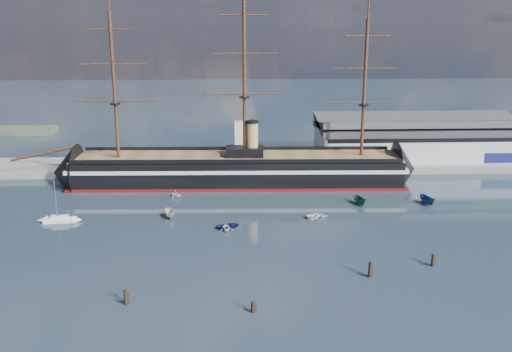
{
  "coord_description": "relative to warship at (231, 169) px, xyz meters",
  "views": [
    {
      "loc": [
        -0.02,
        -90.88,
        43.82
      ],
      "look_at": [
        5.56,
        35.0,
        9.0
      ],
      "focal_mm": 40.0,
      "sensor_mm": 36.0,
      "label": 1
    }
  ],
  "objects": [
    {
      "name": "motorboat_d",
      "position": [
        -14.1,
        -12.0,
        -4.04
      ],
      "size": [
        5.51,
        5.48,
        1.99
      ],
      "primitive_type": "imported",
      "rotation": [
        0.0,
        0.0,
        0.78
      ],
      "color": "white",
      "rests_on": "ground"
    },
    {
      "name": "warship",
      "position": [
        0.0,
        0.0,
        0.0
      ],
      "size": [
        113.11,
        18.84,
        53.94
      ],
      "rotation": [
        0.0,
        0.0,
        -0.03
      ],
      "color": "black",
      "rests_on": "ground"
    },
    {
      "name": "motorboat_b",
      "position": [
        -0.76,
        -34.53,
        -4.04
      ],
      "size": [
        2.12,
        3.41,
        1.49
      ],
      "primitive_type": "imported",
      "rotation": [
        0.0,
        0.0,
        1.86
      ],
      "color": "navy",
      "rests_on": "ground"
    },
    {
      "name": "sailboat",
      "position": [
        -38.36,
        -29.19,
        -3.32
      ],
      "size": [
        7.16,
        2.59,
        11.23
      ],
      "rotation": [
        0.0,
        0.0,
        0.08
      ],
      "color": "white",
      "rests_on": "ground"
    },
    {
      "name": "piling_near_mid",
      "position": [
        3.19,
        -71.61,
        -4.04
      ],
      "size": [
        0.64,
        0.64,
        2.51
      ],
      "primitive_type": "cylinder",
      "color": "black",
      "rests_on": "ground"
    },
    {
      "name": "quay_tower",
      "position": [
        3.14,
        13.0,
        5.72
      ],
      "size": [
        5.0,
        5.0,
        15.0
      ],
      "color": "silver",
      "rests_on": "ground"
    },
    {
      "name": "motorboat_c",
      "position": [
        31.37,
        -19.88,
        -4.04
      ],
      "size": [
        6.37,
        3.67,
        2.4
      ],
      "primitive_type": "imported",
      "rotation": [
        0.0,
        0.0,
        0.26
      ],
      "color": "#144631",
      "rests_on": "ground"
    },
    {
      "name": "warehouse",
      "position": [
        58.14,
        20.0,
        3.95
      ],
      "size": [
        63.0,
        21.0,
        11.6
      ],
      "color": "#B7BABC",
      "rests_on": "ground"
    },
    {
      "name": "quay",
      "position": [
        10.14,
        16.0,
        -4.04
      ],
      "size": [
        180.0,
        18.0,
        2.0
      ],
      "primitive_type": "cube",
      "color": "slate",
      "rests_on": "ground"
    },
    {
      "name": "ground",
      "position": [
        0.14,
        -20.0,
        -4.04
      ],
      "size": [
        600.0,
        600.0,
        0.0
      ],
      "primitive_type": "plane",
      "color": "#213443",
      "rests_on": "ground"
    },
    {
      "name": "motorboat_g",
      "position": [
        -1.14,
        -36.34,
        -4.04
      ],
      "size": [
        5.7,
        3.33,
        1.96
      ],
      "primitive_type": "imported",
      "rotation": [
        0.0,
        0.0,
        0.2
      ],
      "color": "white",
      "rests_on": "ground"
    },
    {
      "name": "motorboat_e",
      "position": [
        19.76,
        -29.35,
        -4.04
      ],
      "size": [
        1.54,
        3.46,
        1.58
      ],
      "primitive_type": "imported",
      "rotation": [
        0.0,
        0.0,
        1.52
      ],
      "color": "white",
      "rests_on": "ground"
    },
    {
      "name": "piling_near_left",
      "position": [
        -16.9,
        -68.14,
        -4.04
      ],
      "size": [
        0.64,
        0.64,
        3.31
      ],
      "primitive_type": "cylinder",
      "color": "black",
      "rests_on": "ground"
    },
    {
      "name": "motorboat_f",
      "position": [
        47.88,
        -20.3,
        -4.04
      ],
      "size": [
        6.91,
        4.08,
        2.6
      ],
      "primitive_type": "imported",
      "rotation": [
        0.0,
        0.0,
        0.28
      ],
      "color": "navy",
      "rests_on": "ground"
    },
    {
      "name": "piling_near_right",
      "position": [
        24.17,
        -60.05,
        -4.04
      ],
      "size": [
        0.64,
        0.64,
        3.6
      ],
      "primitive_type": "cylinder",
      "color": "black",
      "rests_on": "ground"
    },
    {
      "name": "motorboat_a",
      "position": [
        -14.06,
        -27.47,
        -4.04
      ],
      "size": [
        6.29,
        3.59,
        2.37
      ],
      "primitive_type": "imported",
      "rotation": [
        0.0,
        0.0,
        0.25
      ],
      "color": "beige",
      "rests_on": "ground"
    },
    {
      "name": "piling_far_right",
      "position": [
        36.8,
        -55.96,
        -4.04
      ],
      "size": [
        0.64,
        0.64,
        3.1
      ],
      "primitive_type": "cylinder",
      "color": "black",
      "rests_on": "ground"
    }
  ]
}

